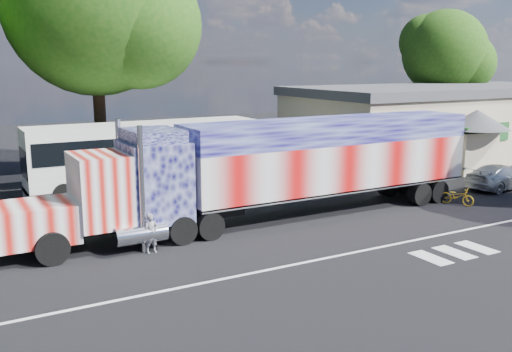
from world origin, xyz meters
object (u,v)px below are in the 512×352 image
tree_n_mid (97,6)px  woman (151,233)px  semi_truck (281,166)px  tree_far_ne (446,53)px  coach_bus (146,155)px  parked_car (501,177)px  bicycle (457,196)px

tree_n_mid → woman: bearing=-98.4°
tree_n_mid → semi_truck: bearing=-71.5°
semi_truck → tree_far_ne: tree_far_ne is taller
tree_far_ne → woman: bearing=-153.6°
tree_n_mid → tree_far_ne: tree_n_mid is taller
coach_bus → parked_car: 19.57m
coach_bus → parked_car: size_ratio=2.70×
bicycle → tree_n_mid: (-13.26, 15.02, 9.57)m
parked_car → tree_far_ne: 19.50m
coach_bus → bicycle: bearing=-41.9°
semi_truck → woman: (-6.52, -1.60, -1.66)m
coach_bus → tree_n_mid: size_ratio=0.82×
woman → bicycle: bearing=-4.7°
parked_car → tree_n_mid: tree_n_mid is taller
tree_far_ne → coach_bus: bearing=-169.7°
woman → semi_truck: bearing=10.7°
semi_truck → bicycle: 9.34m
coach_bus → tree_far_ne: bearing=10.3°
semi_truck → coach_bus: semi_truck is taller
semi_truck → coach_bus: bearing=109.9°
coach_bus → bicycle: coach_bus is taller
coach_bus → woman: size_ratio=8.48×
semi_truck → parked_car: semi_truck is taller
semi_truck → parked_car: size_ratio=4.71×
bicycle → tree_far_ne: bearing=22.3°
semi_truck → woman: bearing=-166.2°
semi_truck → tree_n_mid: size_ratio=1.44×
parked_car → tree_n_mid: (-18.24, 13.66, 9.33)m
parked_car → tree_n_mid: 24.62m
coach_bus → woman: coach_bus is taller
bicycle → tree_far_ne: size_ratio=0.15×
woman → bicycle: 15.44m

